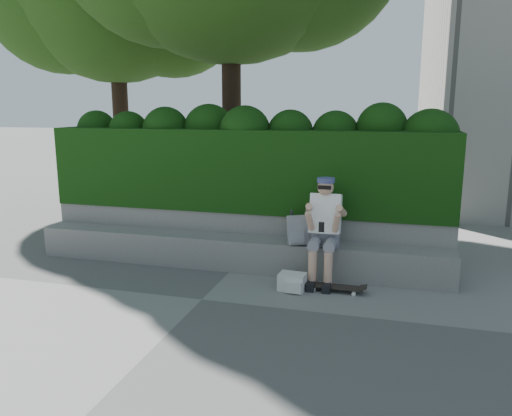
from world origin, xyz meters
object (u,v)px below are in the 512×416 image
(skateboard, at_px, (334,287))
(backpack_plaid, at_px, (298,230))
(person, at_px, (325,226))
(backpack_ground, at_px, (292,282))

(skateboard, height_order, backpack_plaid, backpack_plaid)
(person, distance_m, backpack_ground, 0.86)
(person, distance_m, skateboard, 0.81)
(skateboard, bearing_deg, person, 118.72)
(person, height_order, skateboard, person)
(person, height_order, backpack_ground, person)
(skateboard, distance_m, backpack_ground, 0.53)
(backpack_plaid, xyz_separation_m, backpack_ground, (0.04, -0.54, -0.54))
(skateboard, height_order, backpack_ground, backpack_ground)
(person, relative_size, backpack_plaid, 3.47)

